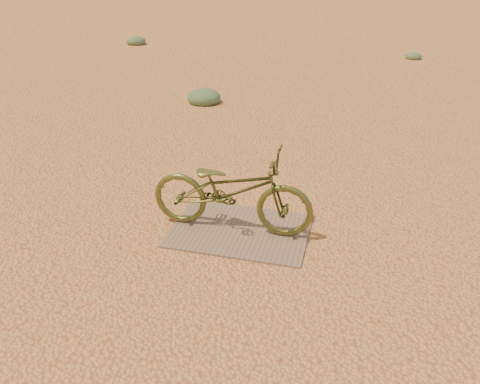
# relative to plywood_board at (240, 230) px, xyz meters

# --- Properties ---
(ground) EXTENTS (120.00, 120.00, 0.00)m
(ground) POSITION_rel_plywood_board_xyz_m (-0.11, 0.00, -0.01)
(ground) COLOR tan
(ground) RESTS_ON ground
(plywood_board) EXTENTS (1.49, 1.07, 0.02)m
(plywood_board) POSITION_rel_plywood_board_xyz_m (0.00, 0.00, 0.00)
(plywood_board) COLOR #775E4C
(plywood_board) RESTS_ON ground
(bicycle) EXTENTS (1.77, 0.63, 0.92)m
(bicycle) POSITION_rel_plywood_board_xyz_m (-0.10, 0.01, 0.47)
(bicycle) COLOR #4B5222
(bicycle) RESTS_ON plywood_board
(kale_a) EXTENTS (0.69, 0.69, 0.38)m
(kale_a) POSITION_rel_plywood_board_xyz_m (-2.01, 4.75, -0.01)
(kale_a) COLOR #556F4A
(kale_a) RESTS_ON ground
(kale_b) EXTENTS (0.48, 0.48, 0.26)m
(kale_b) POSITION_rel_plywood_board_xyz_m (2.51, 10.76, -0.01)
(kale_b) COLOR #556F4A
(kale_b) RESTS_ON ground
(kale_c) EXTENTS (0.67, 0.67, 0.37)m
(kale_c) POSITION_rel_plywood_board_xyz_m (-6.60, 11.06, -0.01)
(kale_c) COLOR #556F4A
(kale_c) RESTS_ON ground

